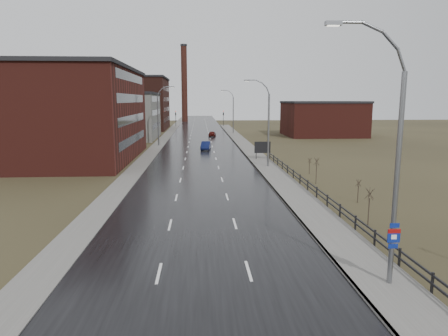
{
  "coord_description": "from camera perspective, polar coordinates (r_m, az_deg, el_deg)",
  "views": [
    {
      "loc": [
        -0.17,
        -15.3,
        8.77
      ],
      "look_at": [
        1.92,
        18.41,
        3.0
      ],
      "focal_mm": 32.0,
      "sensor_mm": 36.0,
      "label": 1
    }
  ],
  "objects": [
    {
      "name": "guardrail",
      "position": [
        36.11,
        13.42,
        -3.47
      ],
      "size": [
        0.1,
        53.05,
        1.1
      ],
      "color": "black",
      "rests_on": "ground"
    },
    {
      "name": "traffic_light_left",
      "position": [
        135.59,
        -6.93,
        7.86
      ],
      "size": [
        0.58,
        2.73,
        5.3
      ],
      "color": "black",
      "rests_on": "ground"
    },
    {
      "name": "shrub_f",
      "position": [
        48.72,
        12.12,
        0.34
      ],
      "size": [
        0.47,
        0.49,
        1.94
      ],
      "color": "#382D23",
      "rests_on": "ground"
    },
    {
      "name": "shrub_d",
      "position": [
        36.3,
        18.62,
        -3.05
      ],
      "size": [
        0.49,
        0.51,
        2.04
      ],
      "color": "#382D23",
      "rests_on": "ground"
    },
    {
      "name": "traffic_light_right",
      "position": [
        135.61,
        -0.1,
        7.93
      ],
      "size": [
        0.58,
        2.73,
        5.3
      ],
      "color": "black",
      "rests_on": "ground"
    },
    {
      "name": "streetlight_main",
      "position": [
        19.52,
        22.77,
        0.96
      ],
      "size": [
        3.91,
        0.29,
        12.11
      ],
      "color": "slate",
      "rests_on": "ground"
    },
    {
      "name": "billboard",
      "position": [
        59.02,
        5.51,
        2.89
      ],
      "size": [
        2.38,
        0.17,
        2.75
      ],
      "color": "black",
      "rests_on": "ground"
    },
    {
      "name": "streetlight_left",
      "position": [
        77.72,
        -9.19,
        7.41
      ],
      "size": [
        3.36,
        0.28,
        11.35
      ],
      "color": "slate",
      "rests_on": "ground"
    },
    {
      "name": "warehouse_far",
      "position": [
        125.4,
        -14.22,
        8.94
      ],
      "size": [
        26.52,
        24.48,
        15.5
      ],
      "color": "#331611",
      "rests_on": "ground"
    },
    {
      "name": "streetlight_right_far",
      "position": [
        105.69,
        1.16,
        8.1
      ],
      "size": [
        3.36,
        0.28,
        11.35
      ],
      "color": "slate",
      "rests_on": "ground"
    },
    {
      "name": "streetlight_right_mid",
      "position": [
        52.11,
        6.07,
        6.42
      ],
      "size": [
        3.36,
        0.28,
        11.35
      ],
      "color": "slate",
      "rests_on": "ground"
    },
    {
      "name": "car_far",
      "position": [
        96.75,
        -1.7,
        4.88
      ],
      "size": [
        2.06,
        4.07,
        1.33
      ],
      "primitive_type": "imported",
      "rotation": [
        0.0,
        0.0,
        3.01
      ],
      "color": "#4A100C",
      "rests_on": "ground"
    },
    {
      "name": "sidewalk_right",
      "position": [
        51.79,
        6.25,
        -0.01
      ],
      "size": [
        3.2,
        180.0,
        0.18
      ],
      "primitive_type": "cube",
      "color": "#595651",
      "rests_on": "ground"
    },
    {
      "name": "warehouse_mid",
      "position": [
        95.05,
        -14.48,
        7.27
      ],
      "size": [
        16.32,
        20.4,
        10.5
      ],
      "color": "slate",
      "rests_on": "ground"
    },
    {
      "name": "shrub_e",
      "position": [
        43.08,
        13.07,
        -0.27
      ],
      "size": [
        0.66,
        0.7,
        2.82
      ],
      "color": "#382D23",
      "rests_on": "ground"
    },
    {
      "name": "car_near",
      "position": [
        70.94,
        -2.61,
        3.18
      ],
      "size": [
        2.0,
        4.58,
        1.46
      ],
      "primitive_type": "imported",
      "rotation": [
        0.0,
        0.0,
        -0.1
      ],
      "color": "#0D1542",
      "rests_on": "ground"
    },
    {
      "name": "building_right",
      "position": [
        102.06,
        13.92,
        6.88
      ],
      "size": [
        18.36,
        16.32,
        8.5
      ],
      "color": "#471914",
      "rests_on": "ground"
    },
    {
      "name": "sidewalk_left",
      "position": [
        76.22,
        -9.59,
        3.0
      ],
      "size": [
        2.4,
        260.0,
        0.12
      ],
      "primitive_type": "cube",
      "color": "#595651",
      "rests_on": "ground"
    },
    {
      "name": "smokestack",
      "position": [
        165.54,
        -5.69,
        11.98
      ],
      "size": [
        2.7,
        2.7,
        30.7
      ],
      "color": "#331611",
      "rests_on": "ground"
    },
    {
      "name": "warehouse_near",
      "position": [
        63.82,
        -22.78,
        7.14
      ],
      "size": [
        22.44,
        28.56,
        13.5
      ],
      "color": "#471914",
      "rests_on": "ground"
    },
    {
      "name": "curb_right",
      "position": [
        51.55,
        4.58,
        -0.03
      ],
      "size": [
        0.16,
        180.0,
        0.18
      ],
      "primitive_type": "cube",
      "color": "slate",
      "rests_on": "ground"
    },
    {
      "name": "ground",
      "position": [
        17.63,
        -2.7,
        -20.14
      ],
      "size": [
        320.0,
        320.0,
        0.0
      ],
      "primitive_type": "plane",
      "color": "#2D2819",
      "rests_on": "ground"
    },
    {
      "name": "shrub_c",
      "position": [
        29.71,
        20.01,
        -5.14
      ],
      "size": [
        0.65,
        0.68,
        2.75
      ],
      "color": "#382D23",
      "rests_on": "ground"
    },
    {
      "name": "road",
      "position": [
        75.8,
        -3.41,
        3.06
      ],
      "size": [
        14.0,
        300.0,
        0.06
      ],
      "primitive_type": "cube",
      "color": "black",
      "rests_on": "ground"
    }
  ]
}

